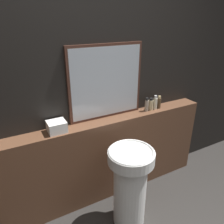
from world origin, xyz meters
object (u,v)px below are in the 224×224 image
towel_stack (57,127)px  lotion_bottle (155,103)px  conditioner_bottle (151,104)px  mirror (106,82)px  shampoo_bottle (147,105)px  body_wash_bottle (159,102)px  pedestal_sink (130,184)px

towel_stack → lotion_bottle: lotion_bottle is taller
towel_stack → conditioner_bottle: conditioner_bottle is taller
mirror → shampoo_bottle: mirror is taller
towel_stack → body_wash_bottle: body_wash_bottle is taller
mirror → shampoo_bottle: (0.45, -0.08, -0.30)m
shampoo_bottle → body_wash_bottle: (0.17, -0.00, -0.00)m
mirror → lotion_bottle: (0.57, -0.08, -0.29)m
conditioner_bottle → body_wash_bottle: size_ratio=0.96×
pedestal_sink → towel_stack: size_ratio=5.08×
pedestal_sink → conditioner_bottle: conditioner_bottle is taller
pedestal_sink → lotion_bottle: (0.60, 0.45, 0.55)m
pedestal_sink → mirror: size_ratio=1.05×
shampoo_bottle → pedestal_sink: bearing=-137.2°
pedestal_sink → towel_stack: (-0.51, 0.45, 0.52)m
mirror → conditioner_bottle: mirror is taller
mirror → body_wash_bottle: bearing=-7.1°
shampoo_bottle → body_wash_bottle: size_ratio=1.05×
shampoo_bottle → conditioner_bottle: shampoo_bottle is taller
mirror → conditioner_bottle: bearing=-8.6°
conditioner_bottle → towel_stack: bearing=180.0°
pedestal_sink → body_wash_bottle: 0.96m
pedestal_sink → conditioner_bottle: size_ratio=5.91×
pedestal_sink → shampoo_bottle: size_ratio=5.42×
shampoo_bottle → mirror: bearing=170.3°
shampoo_bottle → conditioner_bottle: (0.06, -0.00, -0.01)m
mirror → shampoo_bottle: bearing=-9.7°
lotion_bottle → body_wash_bottle: size_ratio=1.10×
mirror → lotion_bottle: mirror is taller
towel_stack → lotion_bottle: 1.11m
mirror → body_wash_bottle: size_ratio=5.42×
mirror → towel_stack: bearing=-171.9°
conditioner_bottle → body_wash_bottle: body_wash_bottle is taller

